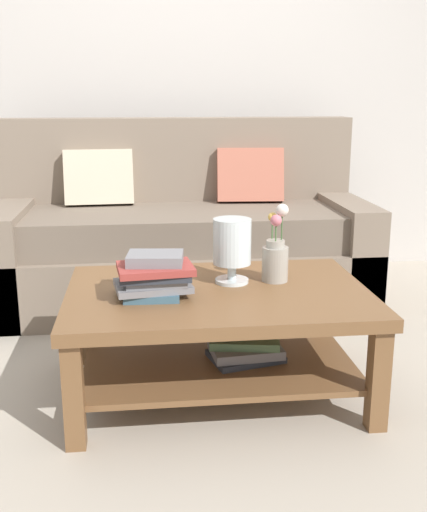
% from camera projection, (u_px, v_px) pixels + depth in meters
% --- Properties ---
extents(ground_plane, '(10.00, 10.00, 0.00)m').
position_uv_depth(ground_plane, '(203.00, 361.00, 2.90)').
color(ground_plane, '#ADA393').
extents(back_wall, '(6.40, 0.12, 2.70)m').
position_uv_depth(back_wall, '(178.00, 70.00, 4.14)').
color(back_wall, '#BCB7B2').
rests_on(back_wall, ground).
extents(couch, '(2.13, 0.90, 1.06)m').
position_uv_depth(couch, '(182.00, 239.00, 3.70)').
color(couch, '#7A6B5B').
rests_on(couch, ground).
extents(coffee_table, '(1.20, 0.83, 0.45)m').
position_uv_depth(coffee_table, '(220.00, 319.00, 2.52)').
color(coffee_table, brown).
rests_on(coffee_table, ground).
extents(book_stack_main, '(0.32, 0.26, 0.17)m').
position_uv_depth(book_stack_main, '(154.00, 276.00, 2.39)').
color(book_stack_main, '#3D6075').
rests_on(book_stack_main, coffee_table).
extents(glass_hurricane_vase, '(0.16, 0.16, 0.27)m').
position_uv_depth(glass_hurricane_vase, '(232.00, 245.00, 2.54)').
color(glass_hurricane_vase, silver).
rests_on(glass_hurricane_vase, coffee_table).
extents(flower_pitcher, '(0.11, 0.11, 0.32)m').
position_uv_depth(flower_pitcher, '(276.00, 256.00, 2.58)').
color(flower_pitcher, '#9E998E').
rests_on(flower_pitcher, coffee_table).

